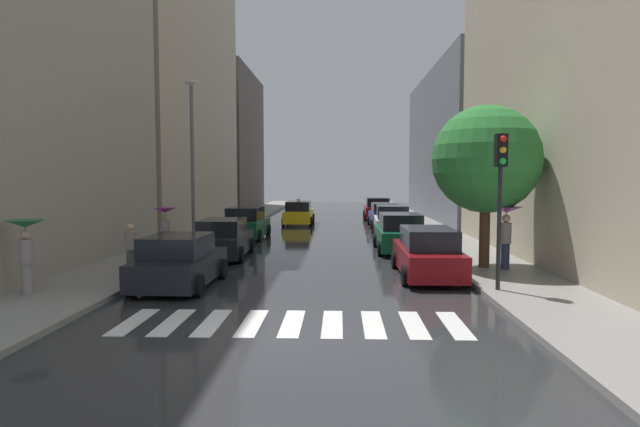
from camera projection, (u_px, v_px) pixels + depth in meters
name	position (u px, v px, depth m)	size (l,w,h in m)	color
ground_plane	(324.00, 227.00, 34.33)	(28.00, 72.00, 0.04)	#2B2B2D
sidewalk_left	(227.00, 226.00, 34.57)	(3.00, 72.00, 0.15)	gray
sidewalk_right	(423.00, 226.00, 34.07)	(3.00, 72.00, 0.15)	gray
crosswalk_stripes	(292.00, 323.00, 11.58)	(7.65, 2.20, 0.01)	silver
building_left_mid	(164.00, 41.00, 35.42)	(6.00, 19.37, 25.17)	#B2A38C
building_left_far	(225.00, 141.00, 54.11)	(6.00, 14.99, 14.12)	#564C47
building_right_mid	(466.00, 146.00, 41.01)	(6.00, 21.73, 11.58)	slate
parked_car_left_nearest	(179.00, 262.00, 15.41)	(2.18, 4.04, 1.57)	black
parked_car_left_second	(223.00, 239.00, 21.17)	(2.15, 4.38, 1.58)	black
parked_car_left_third	(246.00, 224.00, 27.69)	(2.20, 4.22, 1.70)	#0C4C2D
parked_car_right_nearest	(427.00, 254.00, 17.01)	(2.01, 4.66, 1.63)	maroon
parked_car_right_second	(400.00, 234.00, 22.89)	(2.15, 4.37, 1.70)	#0C4C2D
parked_car_right_third	(392.00, 222.00, 28.75)	(2.21, 4.37, 1.74)	silver
parked_car_right_fourth	(384.00, 216.00, 34.26)	(2.06, 4.48, 1.61)	navy
parked_car_right_fifth	(377.00, 209.00, 40.49)	(2.19, 4.48, 1.72)	maroon
taxi_midroad	(299.00, 213.00, 36.45)	(2.08, 4.64, 1.81)	yellow
pedestrian_foreground	(26.00, 241.00, 13.81)	(0.96, 0.96, 1.98)	gray
pedestrian_near_tree	(506.00, 223.00, 17.55)	(1.07, 1.07, 2.13)	navy
pedestrian_by_kerb	(165.00, 222.00, 20.78)	(0.92, 0.92, 1.91)	#38513D
pedestrian_far_side	(131.00, 247.00, 16.92)	(0.36, 0.36, 1.61)	#38513D
street_tree_right	(486.00, 160.00, 17.83)	(3.71, 3.71, 5.60)	#513823
traffic_light_right_corner	(501.00, 177.00, 14.17)	(0.30, 0.42, 4.30)	black
lamp_post_left	(192.00, 152.00, 23.17)	(0.60, 0.28, 7.47)	#595B60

